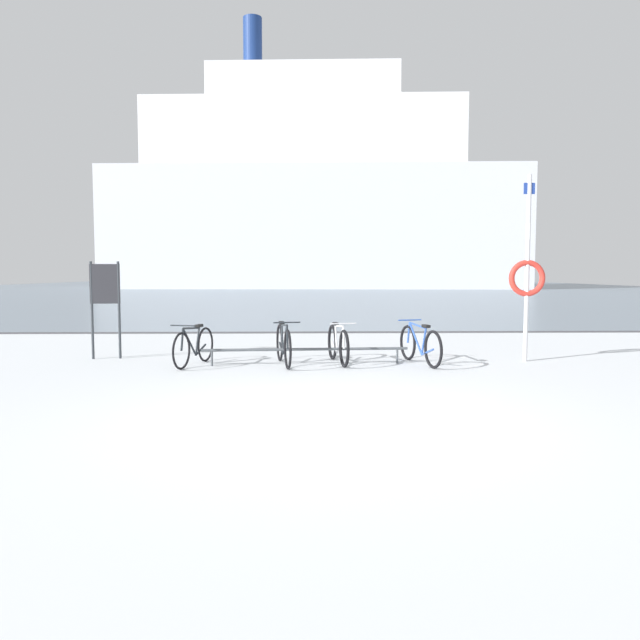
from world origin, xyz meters
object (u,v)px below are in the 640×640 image
bicycle_2 (338,344)px  rescue_post (527,273)px  info_sign (105,293)px  bicycle_0 (194,346)px  bicycle_1 (284,345)px  bicycle_3 (420,345)px  ferry_ship (312,199)px

bicycle_2 → rescue_post: (3.49, 0.18, 1.30)m
info_sign → bicycle_0: bearing=-26.4°
bicycle_1 → info_sign: info_sign is taller
bicycle_3 → rescue_post: (2.03, 0.31, 1.29)m
rescue_post → ferry_ship: bearing=93.5°
bicycle_1 → ferry_ship: size_ratio=0.04×
bicycle_3 → rescue_post: rescue_post is taller
bicycle_1 → bicycle_3: bearing=1.2°
bicycle_1 → rescue_post: 4.66m
bicycle_0 → bicycle_3: 4.03m
bicycle_0 → bicycle_1: bicycle_1 is taller
bicycle_2 → info_sign: info_sign is taller
bicycle_0 → bicycle_2: bearing=4.2°
bicycle_0 → bicycle_3: size_ratio=0.92×
info_sign → ferry_ship: size_ratio=0.04×
bicycle_3 → rescue_post: size_ratio=0.49×
bicycle_3 → ferry_ship: size_ratio=0.04×
bicycle_0 → rescue_post: rescue_post is taller
bicycle_3 → ferry_ship: ferry_ship is taller
rescue_post → info_sign: bearing=176.1°
bicycle_3 → info_sign: info_sign is taller
info_sign → bicycle_1: bearing=-14.8°
rescue_post → bicycle_2: bearing=-177.0°
bicycle_3 → rescue_post: 2.42m
ferry_ship → bicycle_3: bearing=-88.7°
bicycle_0 → bicycle_1: size_ratio=0.92×
bicycle_2 → bicycle_3: 1.47m
rescue_post → ferry_ship: ferry_ship is taller
bicycle_1 → rescue_post: (4.47, 0.36, 1.28)m
info_sign → rescue_post: rescue_post is taller
info_sign → ferry_ship: (4.59, 52.96, 8.02)m
rescue_post → ferry_ship: size_ratio=0.08×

